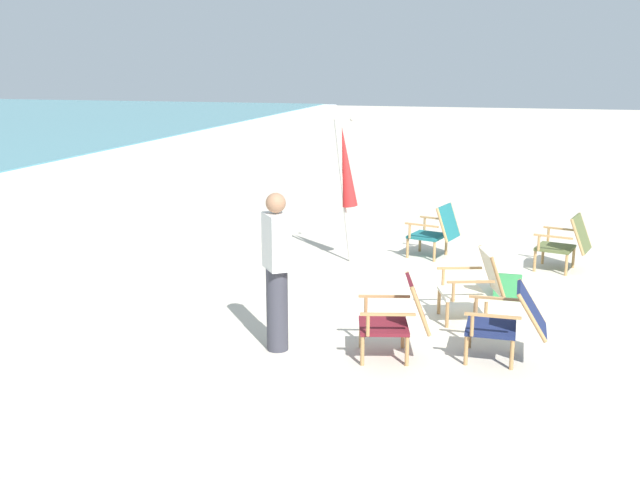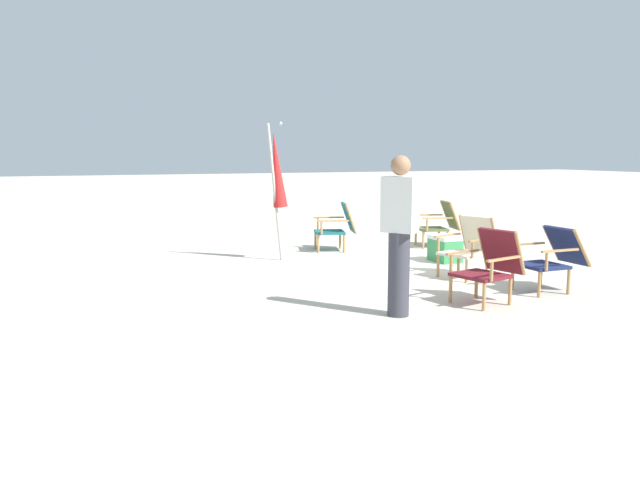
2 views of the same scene
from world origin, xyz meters
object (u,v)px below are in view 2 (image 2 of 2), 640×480
beach_chair_front_right (338,225)px  umbrella_furled_red (277,170)px  cooler_box (445,248)px  beach_chair_back_right (490,264)px  beach_chair_back_left (553,256)px  beach_chair_mid_center (440,223)px  beach_chair_far_center (470,245)px  person_near_chairs (399,234)px

beach_chair_front_right → umbrella_furled_red: (-0.57, 1.27, 0.95)m
beach_chair_front_right → cooler_box: beach_chair_front_right is taller
beach_chair_front_right → beach_chair_back_right: bearing=-178.9°
beach_chair_back_left → beach_chair_mid_center: beach_chair_mid_center is taller
beach_chair_far_center → beach_chair_back_left: beach_chair_far_center is taller
beach_chair_far_center → umbrella_furled_red: (2.13, 2.02, 0.95)m
beach_chair_back_right → umbrella_furled_red: 3.81m
beach_chair_far_center → beach_chair_mid_center: size_ratio=1.00×
beach_chair_back_left → beach_chair_front_right: bearing=16.6°
person_near_chairs → cooler_box: 3.44m
beach_chair_mid_center → beach_chair_back_left: bearing=168.7°
beach_chair_back_right → beach_chair_far_center: bearing=-27.0°
umbrella_furled_red → cooler_box: size_ratio=4.33×
beach_chair_far_center → umbrella_furled_red: size_ratio=0.39×
person_near_chairs → beach_chair_far_center: bearing=-52.8°
beach_chair_front_right → person_near_chairs: size_ratio=0.50×
beach_chair_back_right → umbrella_furled_red: umbrella_furled_red is taller
beach_chair_far_center → beach_chair_back_left: size_ratio=1.05×
beach_chair_far_center → beach_chair_mid_center: 2.66m
beach_chair_back_left → beach_chair_far_center: bearing=19.5°
beach_chair_mid_center → beach_chair_far_center: bearing=155.6°
beach_chair_mid_center → person_near_chairs: (-3.86, 2.99, 0.41)m
beach_chair_far_center → person_near_chairs: 2.41m
umbrella_furled_red → person_near_chairs: bearing=-178.0°
beach_chair_back_left → person_near_chairs: person_near_chairs is taller
beach_chair_far_center → cooler_box: (1.10, -0.34, -0.23)m
beach_chair_back_left → cooler_box: bearing=1.4°
beach_chair_far_center → beach_chair_front_right: (2.70, 0.74, -0.00)m
beach_chair_back_left → umbrella_furled_red: (3.24, 2.41, 0.97)m
beach_chair_back_left → person_near_chairs: size_ratio=0.48×
beach_chair_back_left → umbrella_furled_red: umbrella_furled_red is taller
beach_chair_far_center → beach_chair_front_right: same height
beach_chair_front_right → umbrella_furled_red: 1.69m
beach_chair_front_right → umbrella_furled_red: size_ratio=0.39×
beach_chair_back_right → umbrella_furled_red: (3.43, 1.35, 0.96)m
beach_chair_mid_center → person_near_chairs: size_ratio=0.50×
beach_chair_back_left → beach_chair_back_right: beach_chair_back_right is taller
beach_chair_back_left → cooler_box: size_ratio=1.59×
person_near_chairs → beach_chair_back_left: bearing=-81.9°
beach_chair_back_right → person_near_chairs: (-0.13, 1.23, 0.41)m
beach_chair_front_right → beach_chair_mid_center: size_ratio=1.00×
beach_chair_front_right → beach_chair_back_right: (-4.00, -0.08, -0.00)m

